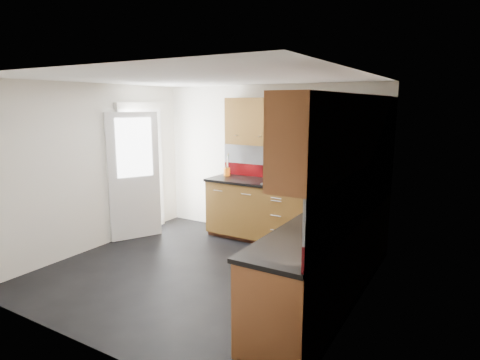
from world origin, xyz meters
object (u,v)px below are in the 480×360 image
Objects in this scene: food_processor at (345,195)px; gas_hob at (284,183)px; utensil_pot at (227,170)px; toaster at (332,180)px.

gas_hob is at bearing 141.84° from food_processor.
toaster is (1.77, 0.03, 0.00)m from utensil_pot.
toaster is (0.67, 0.18, 0.08)m from gas_hob.
gas_hob is 1.72× the size of food_processor.
utensil_pot is 2.50m from food_processor.
gas_hob is 1.11m from utensil_pot.
toaster is at bearing 1.12° from utensil_pot.
food_processor is (0.49, -1.09, 0.06)m from toaster.
gas_hob is 1.48× the size of utensil_pot.
food_processor is (2.26, -1.06, 0.06)m from utensil_pot.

